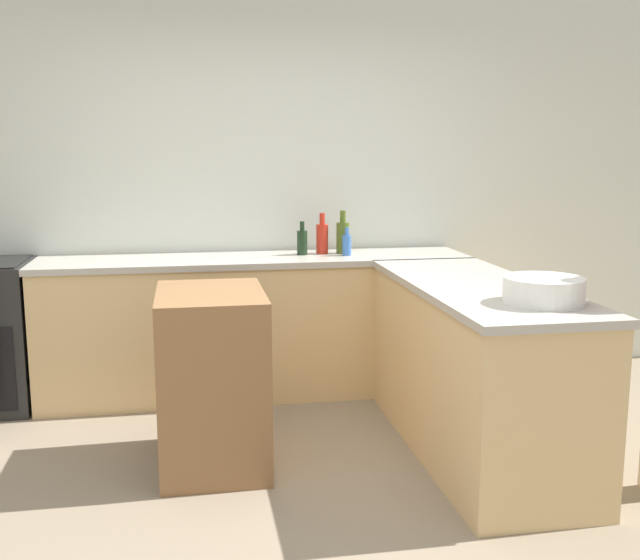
{
  "coord_description": "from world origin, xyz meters",
  "views": [
    {
      "loc": [
        -0.44,
        -3.19,
        1.63
      ],
      "look_at": [
        0.22,
        0.49,
        0.97
      ],
      "focal_mm": 42.0,
      "sensor_mm": 36.0,
      "label": 1
    }
  ],
  "objects_px": {
    "island_table": "(212,378)",
    "olive_oil_bottle": "(343,236)",
    "water_bottle_blue": "(347,244)",
    "wine_bottle_dark": "(302,242)",
    "hot_sauce_bottle": "(322,238)",
    "mixing_bowl": "(544,290)"
  },
  "relations": [
    {
      "from": "island_table",
      "to": "water_bottle_blue",
      "type": "xyz_separation_m",
      "value": [
        0.94,
        1.08,
        0.54
      ]
    },
    {
      "from": "wine_bottle_dark",
      "to": "olive_oil_bottle",
      "type": "xyz_separation_m",
      "value": [
        0.28,
        0.02,
        0.03
      ]
    },
    {
      "from": "water_bottle_blue",
      "to": "mixing_bowl",
      "type": "bearing_deg",
      "value": -71.65
    },
    {
      "from": "mixing_bowl",
      "to": "water_bottle_blue",
      "type": "height_order",
      "value": "water_bottle_blue"
    },
    {
      "from": "mixing_bowl",
      "to": "island_table",
      "type": "bearing_deg",
      "value": 157.68
    },
    {
      "from": "island_table",
      "to": "olive_oil_bottle",
      "type": "relative_size",
      "value": 3.15
    },
    {
      "from": "wine_bottle_dark",
      "to": "hot_sauce_bottle",
      "type": "height_order",
      "value": "hot_sauce_bottle"
    },
    {
      "from": "water_bottle_blue",
      "to": "wine_bottle_dark",
      "type": "height_order",
      "value": "wine_bottle_dark"
    },
    {
      "from": "island_table",
      "to": "olive_oil_bottle",
      "type": "distance_m",
      "value": 1.62
    },
    {
      "from": "island_table",
      "to": "olive_oil_bottle",
      "type": "bearing_deg",
      "value": 51.64
    },
    {
      "from": "island_table",
      "to": "hot_sauce_bottle",
      "type": "bearing_deg",
      "value": 56.35
    },
    {
      "from": "water_bottle_blue",
      "to": "olive_oil_bottle",
      "type": "height_order",
      "value": "olive_oil_bottle"
    },
    {
      "from": "hot_sauce_bottle",
      "to": "water_bottle_blue",
      "type": "bearing_deg",
      "value": -39.27
    },
    {
      "from": "olive_oil_bottle",
      "to": "hot_sauce_bottle",
      "type": "xyz_separation_m",
      "value": [
        -0.14,
        0.01,
        -0.01
      ]
    },
    {
      "from": "water_bottle_blue",
      "to": "olive_oil_bottle",
      "type": "relative_size",
      "value": 0.64
    },
    {
      "from": "hot_sauce_bottle",
      "to": "mixing_bowl",
      "type": "bearing_deg",
      "value": -68.68
    },
    {
      "from": "mixing_bowl",
      "to": "water_bottle_blue",
      "type": "bearing_deg",
      "value": 108.35
    },
    {
      "from": "olive_oil_bottle",
      "to": "hot_sauce_bottle",
      "type": "bearing_deg",
      "value": 174.7
    },
    {
      "from": "water_bottle_blue",
      "to": "hot_sauce_bottle",
      "type": "relative_size",
      "value": 0.68
    },
    {
      "from": "wine_bottle_dark",
      "to": "water_bottle_blue",
      "type": "bearing_deg",
      "value": -16.15
    },
    {
      "from": "wine_bottle_dark",
      "to": "mixing_bowl",
      "type": "bearing_deg",
      "value": -64.43
    },
    {
      "from": "island_table",
      "to": "water_bottle_blue",
      "type": "relative_size",
      "value": 4.91
    }
  ]
}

